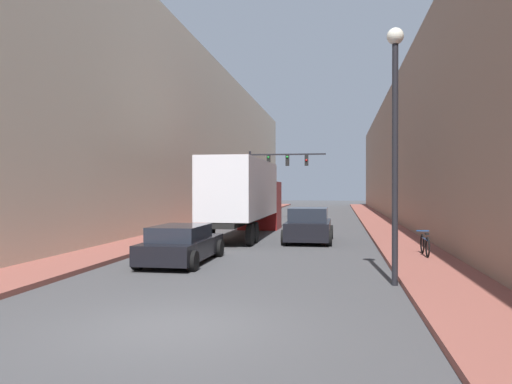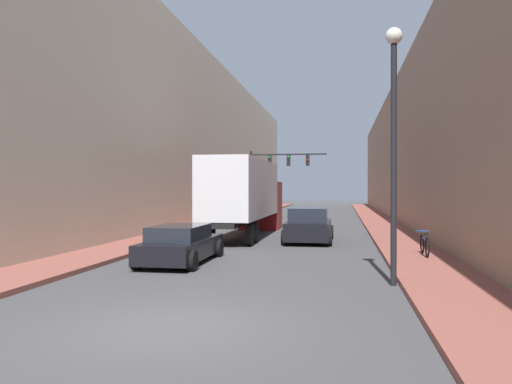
{
  "view_description": "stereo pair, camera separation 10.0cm",
  "coord_description": "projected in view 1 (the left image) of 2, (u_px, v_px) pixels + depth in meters",
  "views": [
    {
      "loc": [
        3.02,
        -8.73,
        2.54
      ],
      "look_at": [
        -0.59,
        12.77,
        2.4
      ],
      "focal_mm": 35.0,
      "sensor_mm": 36.0,
      "label": 1
    },
    {
      "loc": [
        3.12,
        -8.71,
        2.54
      ],
      "look_at": [
        -0.59,
        12.77,
        2.4
      ],
      "focal_mm": 35.0,
      "sensor_mm": 36.0,
      "label": 2
    }
  ],
  "objects": [
    {
      "name": "ground_plane",
      "position": [
        172.0,
        327.0,
        9.13
      ],
      "size": [
        200.0,
        200.0,
        0.0
      ],
      "primitive_type": "plane",
      "color": "#424244"
    },
    {
      "name": "sidewalk_right",
      "position": [
        377.0,
        221.0,
        37.75
      ],
      "size": [
        2.42,
        80.0,
        0.15
      ],
      "color": "brown",
      "rests_on": "ground"
    },
    {
      "name": "sidewalk_left",
      "position": [
        227.0,
        220.0,
        39.68
      ],
      "size": [
        2.42,
        80.0,
        0.15
      ],
      "color": "brown",
      "rests_on": "ground"
    },
    {
      "name": "building_right",
      "position": [
        435.0,
        151.0,
        37.02
      ],
      "size": [
        6.0,
        80.0,
        10.72
      ],
      "color": "#997A66",
      "rests_on": "ground"
    },
    {
      "name": "building_left",
      "position": [
        176.0,
        139.0,
        40.33
      ],
      "size": [
        6.0,
        80.0,
        13.2
      ],
      "color": "beige",
      "rests_on": "ground"
    },
    {
      "name": "semi_truck",
      "position": [
        246.0,
        194.0,
        26.9
      ],
      "size": [
        2.44,
        11.96,
        3.99
      ],
      "color": "silver",
      "rests_on": "ground"
    },
    {
      "name": "sedan_car",
      "position": [
        182.0,
        244.0,
        17.13
      ],
      "size": [
        2.05,
        4.66,
        1.29
      ],
      "color": "black",
      "rests_on": "ground"
    },
    {
      "name": "suv_car",
      "position": [
        309.0,
        226.0,
        23.78
      ],
      "size": [
        2.25,
        4.53,
        1.64
      ],
      "color": "black",
      "rests_on": "ground"
    },
    {
      "name": "traffic_signal_gantry",
      "position": [
        271.0,
        170.0,
        41.81
      ],
      "size": [
        6.46,
        0.35,
        5.71
      ],
      "color": "black",
      "rests_on": "ground"
    },
    {
      "name": "street_lamp",
      "position": [
        395.0,
        120.0,
        13.06
      ],
      "size": [
        0.44,
        0.44,
        6.76
      ],
      "color": "black",
      "rests_on": "ground"
    },
    {
      "name": "parked_bicycle",
      "position": [
        425.0,
        245.0,
        17.88
      ],
      "size": [
        0.44,
        1.82,
        0.86
      ],
      "color": "black",
      "rests_on": "sidewalk_right"
    }
  ]
}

